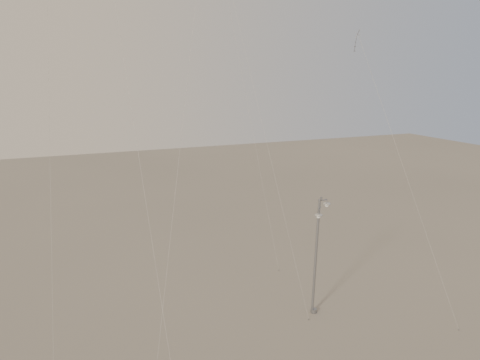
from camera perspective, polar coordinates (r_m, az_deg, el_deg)
name	(u,v)px	position (r m, az deg, el deg)	size (l,w,h in m)	color
street_lamp	(317,253)	(32.73, 9.38, -8.76)	(1.44, 1.00, 8.42)	gray
kite_3	(124,63)	(24.71, -13.94, 13.68)	(1.30, 8.44, 22.71)	maroon
kite_4	(382,106)	(35.10, 16.91, 8.65)	(2.51, 9.90, 19.58)	#332D2B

